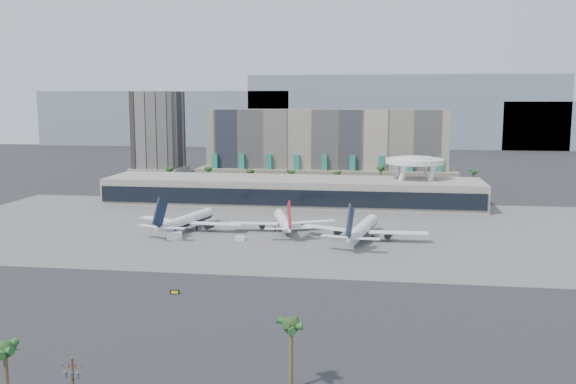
# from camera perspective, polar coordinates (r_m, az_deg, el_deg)

# --- Properties ---
(ground) EXTENTS (900.00, 900.00, 0.00)m
(ground) POSITION_cam_1_polar(r_m,az_deg,el_deg) (187.07, -4.44, -6.57)
(ground) COLOR #232326
(ground) RESTS_ON ground
(apron_pad) EXTENTS (260.00, 130.00, 0.06)m
(apron_pad) POSITION_cam_1_polar(r_m,az_deg,el_deg) (239.57, -1.52, -3.22)
(apron_pad) COLOR #5B5B59
(apron_pad) RESTS_ON ground
(mountain_ridge) EXTENTS (680.00, 60.00, 70.00)m
(mountain_ridge) POSITION_cam_1_polar(r_m,az_deg,el_deg) (646.55, 7.33, 6.67)
(mountain_ridge) COLOR gray
(mountain_ridge) RESTS_ON ground
(hotel) EXTENTS (140.00, 30.00, 42.00)m
(hotel) POSITION_cam_1_polar(r_m,az_deg,el_deg) (353.30, 3.42, 3.26)
(hotel) COLOR tan
(hotel) RESTS_ON ground
(office_tower) EXTENTS (30.00, 30.00, 52.00)m
(office_tower) POSITION_cam_1_polar(r_m,az_deg,el_deg) (400.64, -11.43, 4.59)
(office_tower) COLOR black
(office_tower) RESTS_ON ground
(terminal) EXTENTS (170.00, 32.50, 14.50)m
(terminal) POSITION_cam_1_polar(r_m,az_deg,el_deg) (291.85, 0.33, 0.16)
(terminal) COLOR #A39B90
(terminal) RESTS_ON ground
(saucer_structure) EXTENTS (26.00, 26.00, 21.89)m
(saucer_structure) POSITION_cam_1_polar(r_m,az_deg,el_deg) (294.02, 11.19, 2.41)
(saucer_structure) COLOR white
(saucer_structure) RESTS_ON ground
(palm_row) EXTENTS (157.80, 2.80, 13.10)m
(palm_row) POSITION_cam_1_polar(r_m,az_deg,el_deg) (325.10, 2.42, 1.70)
(palm_row) COLOR brown
(palm_row) RESTS_ON ground
(airliner_left) EXTENTS (41.36, 42.98, 15.04)m
(airliner_left) POSITION_cam_1_polar(r_m,az_deg,el_deg) (237.74, -8.94, -2.49)
(airliner_left) COLOR white
(airliner_left) RESTS_ON ground
(airliner_centre) EXTENTS (38.48, 39.90, 14.09)m
(airliner_centre) POSITION_cam_1_polar(r_m,az_deg,el_deg) (233.89, -0.40, -2.63)
(airliner_centre) COLOR white
(airliner_centre) RESTS_ON ground
(airliner_right) EXTENTS (43.67, 45.33, 15.76)m
(airliner_right) POSITION_cam_1_polar(r_m,az_deg,el_deg) (220.02, 6.63, -3.27)
(airliner_right) COLOR white
(airliner_right) RESTS_ON ground
(service_vehicle_a) EXTENTS (5.66, 4.05, 2.50)m
(service_vehicle_a) POSITION_cam_1_polar(r_m,az_deg,el_deg) (223.46, -10.06, -3.88)
(service_vehicle_a) COLOR white
(service_vehicle_a) RESTS_ON ground
(service_vehicle_b) EXTENTS (3.33, 2.16, 1.61)m
(service_vehicle_b) POSITION_cam_1_polar(r_m,az_deg,el_deg) (219.19, -4.27, -4.13)
(service_vehicle_b) COLOR silver
(service_vehicle_b) RESTS_ON ground
(taxiway_sign) EXTENTS (2.34, 0.63, 1.05)m
(taxiway_sign) POSITION_cam_1_polar(r_m,az_deg,el_deg) (163.00, -10.03, -8.75)
(taxiway_sign) COLOR black
(taxiway_sign) RESTS_ON ground
(near_palm_a) EXTENTS (6.00, 6.00, 11.28)m
(near_palm_a) POSITION_cam_1_polar(r_m,az_deg,el_deg) (110.73, -23.84, -13.36)
(near_palm_a) COLOR brown
(near_palm_a) RESTS_ON ground
(near_palm_b) EXTENTS (6.00, 6.00, 12.46)m
(near_palm_b) POSITION_cam_1_polar(r_m,az_deg,el_deg) (108.19, 0.27, -12.48)
(near_palm_b) COLOR brown
(near_palm_b) RESTS_ON ground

